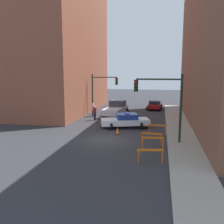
{
  "coord_description": "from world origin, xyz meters",
  "views": [
    {
      "loc": [
        4.43,
        -19.2,
        5.45
      ],
      "look_at": [
        -0.49,
        5.61,
        1.4
      ],
      "focal_mm": 40.0,
      "sensor_mm": 36.0,
      "label": 1
    }
  ],
  "objects_px": {
    "barrier_mid": "(153,141)",
    "barrier_front": "(150,153)",
    "barrier_corner": "(157,128)",
    "traffic_cone": "(118,131)",
    "barrier_back": "(152,136)",
    "parked_car_near": "(155,105)",
    "pedestrian_corner": "(93,110)",
    "traffic_light_far": "(101,88)",
    "white_truck": "(116,109)",
    "pedestrian_crossing": "(95,113)",
    "traffic_light_near": "(165,98)",
    "police_car": "(125,120)"
  },
  "relations": [
    {
      "from": "traffic_light_near",
      "to": "pedestrian_corner",
      "type": "height_order",
      "value": "traffic_light_near"
    },
    {
      "from": "barrier_corner",
      "to": "police_car",
      "type": "bearing_deg",
      "value": 144.05
    },
    {
      "from": "barrier_mid",
      "to": "barrier_corner",
      "type": "distance_m",
      "value": 4.28
    },
    {
      "from": "barrier_corner",
      "to": "traffic_cone",
      "type": "relative_size",
      "value": 2.44
    },
    {
      "from": "police_car",
      "to": "barrier_back",
      "type": "xyz_separation_m",
      "value": [
        2.77,
        -5.3,
        -0.11
      ]
    },
    {
      "from": "pedestrian_crossing",
      "to": "barrier_back",
      "type": "relative_size",
      "value": 1.04
    },
    {
      "from": "barrier_mid",
      "to": "barrier_back",
      "type": "height_order",
      "value": "same"
    },
    {
      "from": "pedestrian_crossing",
      "to": "barrier_front",
      "type": "bearing_deg",
      "value": -62.46
    },
    {
      "from": "police_car",
      "to": "traffic_cone",
      "type": "xyz_separation_m",
      "value": [
        -0.32,
        -2.76,
        -0.41
      ]
    },
    {
      "from": "barrier_back",
      "to": "traffic_cone",
      "type": "distance_m",
      "value": 4.01
    },
    {
      "from": "traffic_light_far",
      "to": "police_car",
      "type": "bearing_deg",
      "value": -59.56
    },
    {
      "from": "traffic_light_near",
      "to": "white_truck",
      "type": "distance_m",
      "value": 13.01
    },
    {
      "from": "police_car",
      "to": "barrier_front",
      "type": "height_order",
      "value": "police_car"
    },
    {
      "from": "traffic_light_near",
      "to": "parked_car_near",
      "type": "distance_m",
      "value": 18.18
    },
    {
      "from": "white_truck",
      "to": "parked_car_near",
      "type": "distance_m",
      "value": 8.07
    },
    {
      "from": "white_truck",
      "to": "parked_car_near",
      "type": "bearing_deg",
      "value": 60.81
    },
    {
      "from": "traffic_light_far",
      "to": "barrier_front",
      "type": "bearing_deg",
      "value": -66.8
    },
    {
      "from": "pedestrian_corner",
      "to": "barrier_front",
      "type": "xyz_separation_m",
      "value": [
        7.71,
        -14.82,
        -0.24
      ]
    },
    {
      "from": "barrier_front",
      "to": "barrier_back",
      "type": "xyz_separation_m",
      "value": [
        -0.09,
        4.11,
        0.0
      ]
    },
    {
      "from": "parked_car_near",
      "to": "traffic_cone",
      "type": "bearing_deg",
      "value": -98.34
    },
    {
      "from": "parked_car_near",
      "to": "barrier_corner",
      "type": "xyz_separation_m",
      "value": [
        0.66,
        -15.44,
        -0.06
      ]
    },
    {
      "from": "traffic_light_far",
      "to": "pedestrian_crossing",
      "type": "bearing_deg",
      "value": -85.1
    },
    {
      "from": "pedestrian_corner",
      "to": "parked_car_near",
      "type": "bearing_deg",
      "value": 114.96
    },
    {
      "from": "barrier_back",
      "to": "police_car",
      "type": "bearing_deg",
      "value": 117.6
    },
    {
      "from": "police_car",
      "to": "parked_car_near",
      "type": "relative_size",
      "value": 1.16
    },
    {
      "from": "pedestrian_corner",
      "to": "barrier_front",
      "type": "relative_size",
      "value": 1.05
    },
    {
      "from": "barrier_front",
      "to": "traffic_cone",
      "type": "xyz_separation_m",
      "value": [
        -3.18,
        6.66,
        -0.3
      ]
    },
    {
      "from": "police_car",
      "to": "white_truck",
      "type": "xyz_separation_m",
      "value": [
        -2.16,
        6.56,
        0.18
      ]
    },
    {
      "from": "pedestrian_corner",
      "to": "barrier_mid",
      "type": "distance_m",
      "value": 14.25
    },
    {
      "from": "traffic_light_far",
      "to": "barrier_corner",
      "type": "xyz_separation_m",
      "value": [
        7.47,
        -9.65,
        -2.78
      ]
    },
    {
      "from": "barrier_front",
      "to": "barrier_back",
      "type": "relative_size",
      "value": 0.99
    },
    {
      "from": "traffic_cone",
      "to": "barrier_mid",
      "type": "bearing_deg",
      "value": -49.69
    },
    {
      "from": "barrier_back",
      "to": "barrier_corner",
      "type": "distance_m",
      "value": 3.05
    },
    {
      "from": "barrier_mid",
      "to": "pedestrian_corner",
      "type": "bearing_deg",
      "value": 122.95
    },
    {
      "from": "parked_car_near",
      "to": "pedestrian_corner",
      "type": "relative_size",
      "value": 2.62
    },
    {
      "from": "barrier_mid",
      "to": "barrier_front",
      "type": "bearing_deg",
      "value": -90.71
    },
    {
      "from": "traffic_light_far",
      "to": "pedestrian_corner",
      "type": "height_order",
      "value": "traffic_light_far"
    },
    {
      "from": "traffic_light_near",
      "to": "barrier_corner",
      "type": "bearing_deg",
      "value": 102.78
    },
    {
      "from": "police_car",
      "to": "barrier_corner",
      "type": "bearing_deg",
      "value": -143.04
    },
    {
      "from": "pedestrian_crossing",
      "to": "barrier_front",
      "type": "distance_m",
      "value": 14.26
    },
    {
      "from": "barrier_back",
      "to": "barrier_corner",
      "type": "relative_size",
      "value": 0.99
    },
    {
      "from": "white_truck",
      "to": "barrier_front",
      "type": "bearing_deg",
      "value": -66.68
    },
    {
      "from": "traffic_light_far",
      "to": "pedestrian_crossing",
      "type": "distance_m",
      "value": 4.98
    },
    {
      "from": "barrier_front",
      "to": "parked_car_near",
      "type": "bearing_deg",
      "value": 90.99
    },
    {
      "from": "barrier_corner",
      "to": "traffic_cone",
      "type": "distance_m",
      "value": 3.5
    },
    {
      "from": "traffic_light_far",
      "to": "barrier_corner",
      "type": "relative_size",
      "value": 3.25
    },
    {
      "from": "parked_car_near",
      "to": "barrier_corner",
      "type": "bearing_deg",
      "value": -85.94
    },
    {
      "from": "white_truck",
      "to": "barrier_mid",
      "type": "relative_size",
      "value": 3.5
    },
    {
      "from": "pedestrian_crossing",
      "to": "barrier_back",
      "type": "xyz_separation_m",
      "value": [
        6.74,
        -8.41,
        -0.24
      ]
    },
    {
      "from": "pedestrian_crossing",
      "to": "barrier_mid",
      "type": "bearing_deg",
      "value": -55.66
    }
  ]
}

